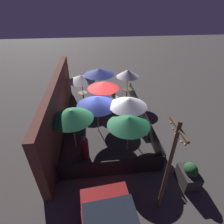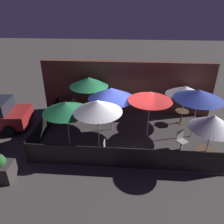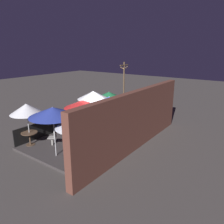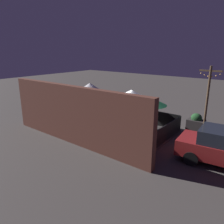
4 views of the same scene
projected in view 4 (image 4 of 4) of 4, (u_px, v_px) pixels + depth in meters
The scene contains 21 objects.
ground_plane at pixel (105, 129), 14.03m from camera, with size 60.00×60.00×0.00m, color #423D3A.
patio_deck at pixel (105, 128), 14.01m from camera, with size 8.08×4.89×0.12m.
building_wall at pixel (73, 115), 11.58m from camera, with size 9.68×0.36×3.14m.
fence_front at pixel (127, 112), 15.67m from camera, with size 7.88×0.05×0.95m.
fence_side_left at pixel (163, 135), 11.48m from camera, with size 0.05×4.69×0.95m.
patio_umbrella_0 at pixel (56, 96), 14.20m from camera, with size 1.98×1.98×2.13m.
patio_umbrella_1 at pixel (90, 87), 16.88m from camera, with size 1.71×1.71×2.31m.
patio_umbrella_2 at pixel (131, 94), 13.64m from camera, with size 2.06×2.06×2.37m.
patio_umbrella_3 at pixel (109, 99), 12.69m from camera, with size 2.28×2.28×2.30m.
patio_umbrella_4 at pixel (114, 105), 10.93m from camera, with size 2.08×2.08×2.37m.
patio_umbrella_5 at pixel (69, 88), 15.24m from camera, with size 2.22×2.22×2.46m.
patio_umbrella_6 at pixel (149, 101), 12.67m from camera, with size 2.05×2.05×2.14m.
patio_umbrella_7 at pixel (93, 92), 14.09m from camera, with size 2.04×2.04×2.35m.
dining_table_0 at pixel (57, 115), 14.56m from camera, with size 0.70×0.70×0.74m.
dining_table_1 at pixel (90, 105), 17.29m from camera, with size 0.86×0.86×0.72m.
patio_chair_0 at pixel (88, 110), 16.09m from camera, with size 0.56×0.56×0.90m.
patio_chair_1 at pixel (131, 115), 14.91m from camera, with size 0.41×0.41×0.90m.
patron_0 at pixel (132, 133), 11.27m from camera, with size 0.55×0.55×1.38m.
patron_1 at pixel (91, 130), 12.02m from camera, with size 0.55×0.55×1.22m.
planter_box at pixel (196, 123), 13.58m from camera, with size 1.02×0.71×1.13m.
light_post at pixel (207, 102), 11.33m from camera, with size 1.10×0.12×4.14m.
Camera 4 is at (-8.51, 10.08, 4.91)m, focal length 35.00 mm.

